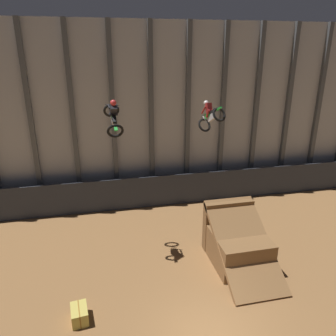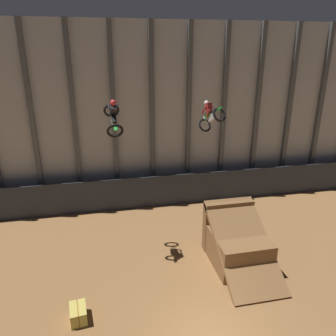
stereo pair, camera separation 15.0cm
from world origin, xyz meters
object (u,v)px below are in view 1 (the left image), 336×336
dirt_ramp (236,242)px  rider_bike_left_air (113,117)px  rider_bike_right_air (210,116)px  hay_bale_trackside (80,314)px

dirt_ramp → rider_bike_left_air: bearing=160.4°
rider_bike_left_air → dirt_ramp: bearing=-22.3°
rider_bike_left_air → rider_bike_right_air: size_ratio=1.03×
hay_bale_trackside → rider_bike_right_air: bearing=38.2°
rider_bike_right_air → hay_bale_trackside: 10.64m
rider_bike_left_air → hay_bale_trackside: 8.06m
rider_bike_right_air → hay_bale_trackside: rider_bike_right_air is taller
rider_bike_left_air → rider_bike_right_air: 5.03m
dirt_ramp → rider_bike_left_air: (-5.37, 1.91, 5.93)m
dirt_ramp → rider_bike_right_air: 6.34m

